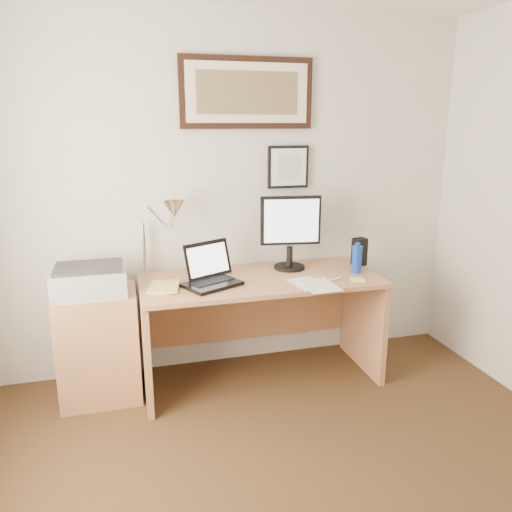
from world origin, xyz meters
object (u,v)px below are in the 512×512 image
object	(u,v)px
water_bottle	(357,259)
book	(149,287)
desk	(257,306)
lcd_monitor	(290,229)
printer	(90,280)
laptop	(211,275)
side_cabinet	(99,345)

from	to	relation	value
water_bottle	book	bearing A→B (deg)	179.26
desk	lcd_monitor	size ratio (longest dim) A/B	3.08
printer	laptop	bearing A→B (deg)	-5.08
water_bottle	laptop	world-z (taller)	laptop
book	printer	world-z (taller)	printer
lcd_monitor	printer	bearing A→B (deg)	-174.87
water_bottle	book	distance (m)	1.41
water_bottle	desk	world-z (taller)	water_bottle
book	desk	distance (m)	0.79
side_cabinet	desk	xyz separation A→B (m)	(1.07, 0.04, 0.15)
side_cabinet	printer	size ratio (longest dim) A/B	1.66
desk	side_cabinet	bearing A→B (deg)	-178.11
book	lcd_monitor	distance (m)	1.05
desk	printer	bearing A→B (deg)	-176.96
water_bottle	book	world-z (taller)	water_bottle
desk	laptop	size ratio (longest dim) A/B	3.76
book	laptop	distance (m)	0.39
book	laptop	bearing A→B (deg)	0.37
side_cabinet	desk	distance (m)	1.08
book	printer	bearing A→B (deg)	168.99
side_cabinet	book	distance (m)	0.52
laptop	printer	bearing A→B (deg)	174.92
laptop	printer	size ratio (longest dim) A/B	0.97
laptop	lcd_monitor	distance (m)	0.67
water_bottle	printer	size ratio (longest dim) A/B	0.43
side_cabinet	water_bottle	distance (m)	1.81
side_cabinet	desk	world-z (taller)	desk
water_bottle	lcd_monitor	distance (m)	0.50
desk	lcd_monitor	distance (m)	0.59
book	lcd_monitor	xyz separation A→B (m)	(0.99, 0.19, 0.28)
laptop	printer	distance (m)	0.75
side_cabinet	laptop	size ratio (longest dim) A/B	1.72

